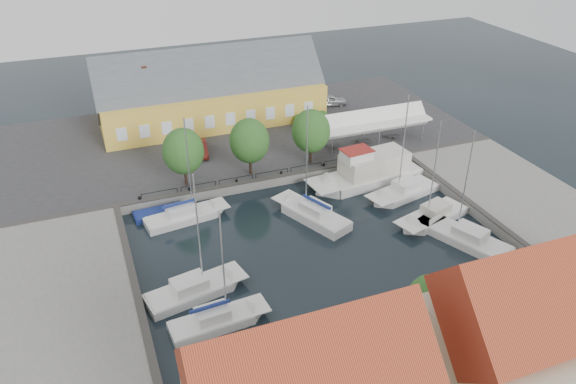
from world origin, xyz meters
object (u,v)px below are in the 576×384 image
object	(u,v)px
car_silver	(330,100)
west_boat_a	(185,217)
east_boat_c	(465,239)
launch_nw	(158,215)
west_boat_c	(194,292)
launch_sw	(218,360)
center_sailboat	(312,216)
east_boat_b	(433,218)
west_boat_d	(217,322)
tent_canopy	(372,122)
east_boat_a	(404,193)
car_red	(200,148)
trawler	(369,173)
warehouse	(206,95)

from	to	relation	value
car_silver	west_boat_a	size ratio (longest dim) A/B	0.42
east_boat_c	launch_nw	world-z (taller)	east_boat_c
west_boat_c	launch_sw	world-z (taller)	west_boat_c
center_sailboat	east_boat_b	xyz separation A→B (m)	(10.79, -4.37, -0.10)
center_sailboat	west_boat_c	bearing A→B (deg)	-152.47
west_boat_d	launch_sw	bearing A→B (deg)	-104.31
tent_canopy	east_boat_c	xyz separation A→B (m)	(-1.32, -20.40, -3.43)
east_boat_a	east_boat_b	bearing A→B (deg)	-89.06
car_red	trawler	bearing A→B (deg)	-27.24
west_boat_c	east_boat_b	bearing A→B (deg)	6.00
east_boat_a	launch_nw	bearing A→B (deg)	167.87
trawler	east_boat_b	distance (m)	9.41
tent_canopy	east_boat_a	world-z (taller)	east_boat_a
center_sailboat	east_boat_c	world-z (taller)	center_sailboat
car_silver	east_boat_a	distance (m)	24.14
warehouse	west_boat_a	world-z (taller)	warehouse
east_boat_b	west_boat_d	bearing A→B (deg)	-164.17
warehouse	trawler	xyz separation A→B (m)	(12.52, -20.91, -3.41)
trawler	launch_nw	bearing A→B (deg)	176.69
tent_canopy	west_boat_c	bearing A→B (deg)	-144.24
trawler	west_boat_d	size ratio (longest dim) A/B	1.31
launch_sw	launch_nw	size ratio (longest dim) A/B	1.02
car_red	trawler	world-z (taller)	trawler
car_red	west_boat_c	size ratio (longest dim) A/B	0.40
center_sailboat	warehouse	bearing A→B (deg)	98.49
east_boat_c	tent_canopy	bearing A→B (deg)	86.29
east_boat_b	launch_nw	distance (m)	26.76
trawler	launch_nw	xyz separation A→B (m)	(-22.54, 1.30, -0.93)
tent_canopy	east_boat_b	world-z (taller)	east_boat_b
car_silver	west_boat_c	distance (m)	41.30
west_boat_a	launch_sw	bearing A→B (deg)	-95.34
tent_canopy	west_boat_a	distance (m)	25.66
car_silver	east_boat_a	bearing A→B (deg)	-175.12
trawler	warehouse	bearing A→B (deg)	120.92
west_boat_d	east_boat_a	bearing A→B (deg)	26.93
launch_nw	center_sailboat	bearing A→B (deg)	-23.68
tent_canopy	west_boat_d	distance (m)	34.10
center_sailboat	trawler	bearing A→B (deg)	28.77
east_boat_c	launch_sw	world-z (taller)	east_boat_c
tent_canopy	center_sailboat	distance (m)	17.71
car_silver	warehouse	bearing A→B (deg)	97.93
tent_canopy	car_silver	distance (m)	13.07
tent_canopy	east_boat_c	size ratio (longest dim) A/B	1.24
launch_nw	car_silver	bearing A→B (deg)	34.52
car_red	east_boat_c	size ratio (longest dim) A/B	0.40
tent_canopy	launch_sw	xyz separation A→B (m)	(-26.04, -26.20, -3.59)
car_silver	west_boat_d	world-z (taller)	west_boat_d
center_sailboat	east_boat_a	size ratio (longest dim) A/B	1.02
west_boat_a	launch_sw	xyz separation A→B (m)	(-1.75, -18.68, -0.18)
west_boat_d	launch_sw	xyz separation A→B (m)	(-0.88, -3.44, -0.18)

